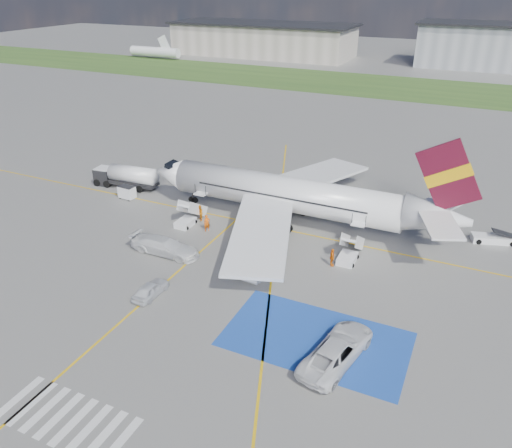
{
  "coord_description": "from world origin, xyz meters",
  "views": [
    {
      "loc": [
        18.64,
        -33.44,
        25.21
      ],
      "look_at": [
        0.41,
        5.64,
        3.5
      ],
      "focal_mm": 35.0,
      "sensor_mm": 36.0,
      "label": 1
    }
  ],
  "objects_px": {
    "fuel_tanker": "(126,178)",
    "van_white_a": "(337,347)",
    "belt_loader": "(494,239)",
    "van_white_b": "(164,244)",
    "airliner": "(297,196)",
    "car_silver_a": "(151,289)",
    "car_silver_b": "(260,268)",
    "gpu_cart": "(127,193)"
  },
  "relations": [
    {
      "from": "belt_loader",
      "to": "car_silver_a",
      "type": "height_order",
      "value": "belt_loader"
    },
    {
      "from": "belt_loader",
      "to": "van_white_a",
      "type": "bearing_deg",
      "value": -129.09
    },
    {
      "from": "car_silver_a",
      "to": "car_silver_b",
      "type": "bearing_deg",
      "value": -134.14
    },
    {
      "from": "van_white_a",
      "to": "gpu_cart",
      "type": "bearing_deg",
      "value": -16.8
    },
    {
      "from": "fuel_tanker",
      "to": "car_silver_b",
      "type": "distance_m",
      "value": 27.48
    },
    {
      "from": "airliner",
      "to": "car_silver_a",
      "type": "xyz_separation_m",
      "value": [
        -6.45,
        -18.59,
        -2.73
      ]
    },
    {
      "from": "airliner",
      "to": "van_white_b",
      "type": "xyz_separation_m",
      "value": [
        -9.55,
        -11.88,
        -2.3
      ]
    },
    {
      "from": "fuel_tanker",
      "to": "car_silver_b",
      "type": "height_order",
      "value": "fuel_tanker"
    },
    {
      "from": "belt_loader",
      "to": "car_silver_b",
      "type": "height_order",
      "value": "car_silver_b"
    },
    {
      "from": "van_white_a",
      "to": "van_white_b",
      "type": "height_order",
      "value": "van_white_a"
    },
    {
      "from": "gpu_cart",
      "to": "van_white_b",
      "type": "height_order",
      "value": "van_white_b"
    },
    {
      "from": "van_white_b",
      "to": "belt_loader",
      "type": "bearing_deg",
      "value": -60.45
    },
    {
      "from": "car_silver_b",
      "to": "van_white_a",
      "type": "distance_m",
      "value": 12.79
    },
    {
      "from": "airliner",
      "to": "car_silver_a",
      "type": "bearing_deg",
      "value": -109.14
    },
    {
      "from": "car_silver_b",
      "to": "van_white_b",
      "type": "distance_m",
      "value": 10.25
    },
    {
      "from": "belt_loader",
      "to": "gpu_cart",
      "type": "bearing_deg",
      "value": 172.52
    },
    {
      "from": "airliner",
      "to": "car_silver_b",
      "type": "distance_m",
      "value": 11.74
    },
    {
      "from": "airliner",
      "to": "fuel_tanker",
      "type": "relative_size",
      "value": 4.13
    },
    {
      "from": "gpu_cart",
      "to": "belt_loader",
      "type": "bearing_deg",
      "value": 14.27
    },
    {
      "from": "car_silver_b",
      "to": "van_white_b",
      "type": "relative_size",
      "value": 0.78
    },
    {
      "from": "belt_loader",
      "to": "car_silver_a",
      "type": "xyz_separation_m",
      "value": [
        -26.81,
        -23.27,
        0.31
      ]
    },
    {
      "from": "car_silver_a",
      "to": "car_silver_b",
      "type": "xyz_separation_m",
      "value": [
        7.14,
        7.18,
        0.05
      ]
    },
    {
      "from": "belt_loader",
      "to": "van_white_a",
      "type": "distance_m",
      "value": 26.09
    },
    {
      "from": "fuel_tanker",
      "to": "van_white_a",
      "type": "height_order",
      "value": "fuel_tanker"
    },
    {
      "from": "fuel_tanker",
      "to": "car_silver_a",
      "type": "xyz_separation_m",
      "value": [
        17.57,
        -19.21,
        -0.59
      ]
    },
    {
      "from": "fuel_tanker",
      "to": "van_white_b",
      "type": "relative_size",
      "value": 1.59
    },
    {
      "from": "gpu_cart",
      "to": "van_white_a",
      "type": "height_order",
      "value": "van_white_a"
    },
    {
      "from": "airliner",
      "to": "car_silver_b",
      "type": "xyz_separation_m",
      "value": [
        0.69,
        -11.41,
        -2.67
      ]
    },
    {
      "from": "fuel_tanker",
      "to": "belt_loader",
      "type": "distance_m",
      "value": 44.57
    },
    {
      "from": "gpu_cart",
      "to": "car_silver_a",
      "type": "bearing_deg",
      "value": -42.15
    },
    {
      "from": "gpu_cart",
      "to": "car_silver_a",
      "type": "xyz_separation_m",
      "value": [
        15.17,
        -16.18,
        -0.09
      ]
    },
    {
      "from": "airliner",
      "to": "van_white_a",
      "type": "xyz_separation_m",
      "value": [
        10.58,
        -19.5,
        -2.26
      ]
    },
    {
      "from": "fuel_tanker",
      "to": "gpu_cart",
      "type": "relative_size",
      "value": 4.21
    },
    {
      "from": "car_silver_a",
      "to": "fuel_tanker",
      "type": "bearing_deg",
      "value": -46.87
    },
    {
      "from": "car_silver_b",
      "to": "airliner",
      "type": "bearing_deg",
      "value": -85.77
    },
    {
      "from": "van_white_a",
      "to": "belt_loader",
      "type": "bearing_deg",
      "value": -100.87
    },
    {
      "from": "belt_loader",
      "to": "van_white_a",
      "type": "relative_size",
      "value": 0.82
    },
    {
      "from": "van_white_b",
      "to": "car_silver_b",
      "type": "bearing_deg",
      "value": -86.8
    },
    {
      "from": "fuel_tanker",
      "to": "gpu_cart",
      "type": "xyz_separation_m",
      "value": [
        2.39,
        -3.03,
        -0.5
      ]
    },
    {
      "from": "gpu_cart",
      "to": "car_silver_a",
      "type": "relative_size",
      "value": 0.54
    },
    {
      "from": "airliner",
      "to": "van_white_a",
      "type": "bearing_deg",
      "value": -61.52
    },
    {
      "from": "belt_loader",
      "to": "van_white_b",
      "type": "bearing_deg",
      "value": -168.1
    }
  ]
}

